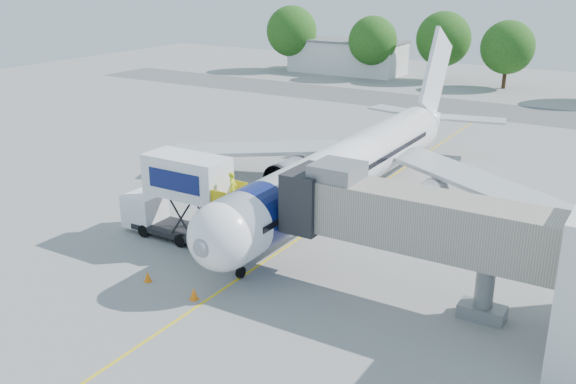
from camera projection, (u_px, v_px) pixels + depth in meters
The scene contains 14 objects.
ground at pixel (323, 222), 42.87m from camera, with size 160.00×160.00×0.00m, color gray.
guidance_line at pixel (323, 222), 42.86m from camera, with size 0.15×70.00×0.01m, color yellow.
taxiway_strip at pixel (490, 111), 76.74m from camera, with size 120.00×10.00×0.01m, color #59595B.
aircraft at pixel (352, 165), 45.22m from camera, with size 34.17×37.73×11.35m.
jet_bridge at pixel (399, 217), 31.87m from camera, with size 13.90×3.20×6.60m.
catering_hiloader at pixel (180, 197), 39.38m from camera, with size 8.53×2.44×5.50m.
ground_tug at pixel (196, 323), 29.31m from camera, with size 3.88×2.93×1.39m.
safety_cone_a at pixel (194, 294), 32.75m from camera, with size 0.43×0.43×0.69m.
safety_cone_b at pixel (148, 277), 34.64m from camera, with size 0.40×0.40×0.63m.
outbuilding_left at pixel (347, 56), 104.14m from camera, with size 18.40×8.40×5.30m.
tree_a at pixel (292, 31), 105.17m from camera, with size 8.24×8.24×10.51m.
tree_b at pixel (373, 41), 97.49m from camera, with size 7.41×7.41×9.45m.
tree_c at pixel (443, 39), 94.86m from camera, with size 8.06×8.06×10.27m.
tree_d at pixel (508, 47), 89.10m from camera, with size 7.41×7.41×9.45m.
Camera 1 is at (18.71, -35.23, 16.01)m, focal length 40.00 mm.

